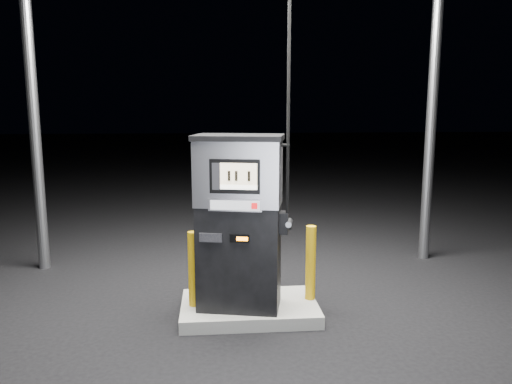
{
  "coord_description": "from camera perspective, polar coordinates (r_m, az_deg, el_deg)",
  "views": [
    {
      "loc": [
        -0.4,
        -5.59,
        2.45
      ],
      "look_at": [
        0.08,
        0.0,
        1.48
      ],
      "focal_mm": 35.0,
      "sensor_mm": 36.0,
      "label": 1
    }
  ],
  "objects": [
    {
      "name": "pump_island",
      "position": [
        6.08,
        -0.77,
        -13.15
      ],
      "size": [
        1.6,
        1.0,
        0.15
      ],
      "primitive_type": "cube",
      "color": "slate",
      "rests_on": "ground"
    },
    {
      "name": "fuel_dispenser",
      "position": [
        5.64,
        -1.9,
        -3.3
      ],
      "size": [
        1.14,
        0.78,
        4.12
      ],
      "rotation": [
        0.0,
        0.0,
        -0.21
      ],
      "color": "black",
      "rests_on": "pump_island"
    },
    {
      "name": "ground",
      "position": [
        6.11,
        -0.77,
        -13.8
      ],
      "size": [
        80.0,
        80.0,
        0.0
      ],
      "primitive_type": "plane",
      "color": "black",
      "rests_on": "ground"
    },
    {
      "name": "bollard_right",
      "position": [
        6.05,
        6.26,
        -8.05
      ],
      "size": [
        0.14,
        0.14,
        0.9
      ],
      "primitive_type": "cylinder",
      "rotation": [
        0.0,
        0.0,
        0.14
      ],
      "color": "#D39E0B",
      "rests_on": "pump_island"
    },
    {
      "name": "bollard_left",
      "position": [
        5.87,
        -7.19,
        -8.72
      ],
      "size": [
        0.13,
        0.13,
        0.88
      ],
      "primitive_type": "cylinder",
      "rotation": [
        0.0,
        0.0,
        -0.16
      ],
      "color": "#D39E0B",
      "rests_on": "pump_island"
    }
  ]
}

